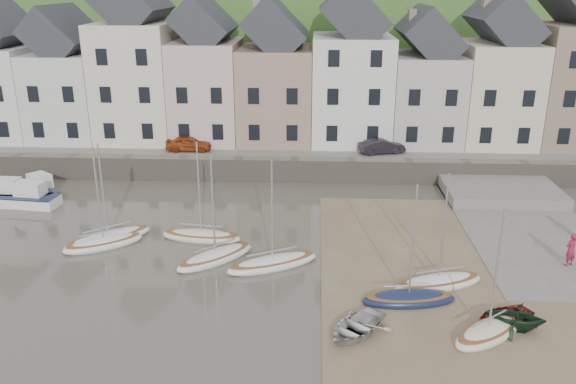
# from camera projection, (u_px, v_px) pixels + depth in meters

# --- Properties ---
(ground) EXTENTS (160.00, 160.00, 0.00)m
(ground) POSITION_uv_depth(u_px,v_px,m) (282.00, 286.00, 30.17)
(ground) COLOR #474237
(ground) RESTS_ON ground
(quay_land) EXTENTS (90.00, 30.00, 1.50)m
(quay_land) POSITION_uv_depth(u_px,v_px,m) (300.00, 127.00, 59.99)
(quay_land) COLOR #345823
(quay_land) RESTS_ON ground
(quay_street) EXTENTS (70.00, 7.00, 0.10)m
(quay_street) POSITION_uv_depth(u_px,v_px,m) (296.00, 150.00, 48.91)
(quay_street) COLOR slate
(quay_street) RESTS_ON quay_land
(seawall) EXTENTS (70.00, 1.20, 1.80)m
(seawall) POSITION_uv_depth(u_px,v_px,m) (295.00, 170.00, 45.84)
(seawall) COLOR slate
(seawall) RESTS_ON ground
(beach) EXTENTS (18.00, 26.00, 0.06)m
(beach) POSITION_uv_depth(u_px,v_px,m) (500.00, 291.00, 29.65)
(beach) COLOR brown
(beach) RESTS_ON ground
(slipway) EXTENTS (8.00, 18.00, 0.12)m
(slipway) POSITION_uv_depth(u_px,v_px,m) (527.00, 229.00, 36.98)
(slipway) COLOR slate
(slipway) RESTS_ON ground
(hillside) EXTENTS (134.40, 84.00, 84.00)m
(hillside) POSITION_uv_depth(u_px,v_px,m) (273.00, 201.00, 92.87)
(hillside) COLOR #345823
(hillside) RESTS_ON ground
(townhouse_terrace) EXTENTS (61.05, 8.00, 13.93)m
(townhouse_terrace) POSITION_uv_depth(u_px,v_px,m) (319.00, 74.00, 50.16)
(townhouse_terrace) COLOR silver
(townhouse_terrace) RESTS_ON quay_land
(sailboat_0) EXTENTS (5.08, 4.56, 6.32)m
(sailboat_0) POSITION_uv_depth(u_px,v_px,m) (108.00, 238.00, 35.24)
(sailboat_0) COLOR white
(sailboat_0) RESTS_ON ground
(sailboat_1) EXTENTS (4.76, 3.79, 6.32)m
(sailboat_1) POSITION_uv_depth(u_px,v_px,m) (103.00, 243.00, 34.57)
(sailboat_1) COLOR white
(sailboat_1) RESTS_ON ground
(sailboat_2) EXTENTS (5.05, 2.08, 6.32)m
(sailboat_2) POSITION_uv_depth(u_px,v_px,m) (202.00, 236.00, 35.52)
(sailboat_2) COLOR beige
(sailboat_2) RESTS_ON ground
(sailboat_3) EXTENTS (4.61, 4.50, 6.32)m
(sailboat_3) POSITION_uv_depth(u_px,v_px,m) (215.00, 257.00, 32.81)
(sailboat_3) COLOR white
(sailboat_3) RESTS_ON ground
(sailboat_4) EXTENTS (5.40, 3.71, 6.32)m
(sailboat_4) POSITION_uv_depth(u_px,v_px,m) (273.00, 263.00, 32.13)
(sailboat_4) COLOR white
(sailboat_4) RESTS_ON ground
(sailboat_5) EXTENTS (4.76, 2.07, 6.32)m
(sailboat_5) POSITION_uv_depth(u_px,v_px,m) (409.00, 298.00, 28.51)
(sailboat_5) COLOR #152041
(sailboat_5) RESTS_ON ground
(sailboat_6) EXTENTS (5.08, 3.00, 6.32)m
(sailboat_6) POSITION_uv_depth(u_px,v_px,m) (439.00, 282.00, 30.06)
(sailboat_6) COLOR white
(sailboat_6) RESTS_ON ground
(sailboat_7) EXTENTS (4.14, 3.72, 6.32)m
(sailboat_7) POSITION_uv_depth(u_px,v_px,m) (488.00, 332.00, 25.79)
(sailboat_7) COLOR beige
(sailboat_7) RESTS_ON ground
(motorboat_0) EXTENTS (5.68, 2.34, 1.70)m
(motorboat_0) POSITION_uv_depth(u_px,v_px,m) (22.00, 197.00, 40.88)
(motorboat_0) COLOR white
(motorboat_0) RESTS_ON ground
(motorboat_2) EXTENTS (4.63, 4.09, 1.70)m
(motorboat_2) POSITION_uv_depth(u_px,v_px,m) (34.00, 190.00, 42.29)
(motorboat_2) COLOR white
(motorboat_2) RESTS_ON ground
(rowboat_white) EXTENTS (3.96, 4.09, 0.69)m
(rowboat_white) POSITION_uv_depth(u_px,v_px,m) (356.00, 327.00, 25.91)
(rowboat_white) COLOR beige
(rowboat_white) RESTS_ON beach
(rowboat_green) EXTENTS (3.04, 2.79, 1.35)m
(rowboat_green) POSITION_uv_depth(u_px,v_px,m) (515.00, 316.00, 26.12)
(rowboat_green) COLOR black
(rowboat_green) RESTS_ON beach
(rowboat_red) EXTENTS (3.86, 3.52, 0.65)m
(rowboat_red) POSITION_uv_depth(u_px,v_px,m) (502.00, 318.00, 26.62)
(rowboat_red) COLOR maroon
(rowboat_red) RESTS_ON beach
(person_red) EXTENTS (0.83, 0.74, 1.90)m
(person_red) POSITION_uv_depth(u_px,v_px,m) (571.00, 250.00, 31.82)
(person_red) COLOR maroon
(person_red) RESTS_ON slipway
(car_left) EXTENTS (3.72, 1.56, 1.26)m
(car_left) POSITION_uv_depth(u_px,v_px,m) (189.00, 143.00, 48.14)
(car_left) COLOR #9B3E16
(car_left) RESTS_ON quay_street
(car_right) EXTENTS (3.91, 2.20, 1.22)m
(car_right) POSITION_uv_depth(u_px,v_px,m) (382.00, 146.00, 47.43)
(car_right) COLOR black
(car_right) RESTS_ON quay_street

